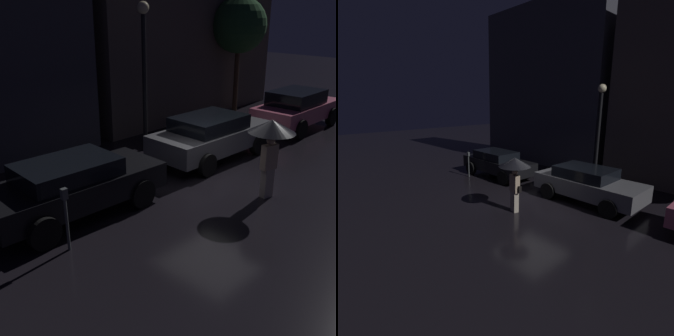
% 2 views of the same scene
% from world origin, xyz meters
% --- Properties ---
extents(ground_plane, '(60.00, 60.00, 0.00)m').
position_xyz_m(ground_plane, '(0.00, 0.00, 0.00)').
color(ground_plane, black).
extents(building_facade_left, '(8.61, 3.00, 9.63)m').
position_xyz_m(building_facade_left, '(-4.42, 6.50, 4.81)').
color(building_facade_left, '#3D3D47').
rests_on(building_facade_left, ground).
extents(parked_car_black, '(4.31, 1.88, 1.37)m').
position_xyz_m(parked_car_black, '(-3.66, 1.29, 0.75)').
color(parked_car_black, black).
rests_on(parked_car_black, ground).
extents(parked_car_grey, '(4.25, 2.00, 1.40)m').
position_xyz_m(parked_car_grey, '(1.59, 1.48, 0.75)').
color(parked_car_grey, slate).
rests_on(parked_car_grey, ground).
extents(pedestrian_with_umbrella, '(1.16, 1.16, 2.03)m').
position_xyz_m(pedestrian_with_umbrella, '(0.31, -1.39, 1.67)').
color(pedestrian_with_umbrella, beige).
rests_on(pedestrian_with_umbrella, ground).
extents(parking_meter, '(0.12, 0.10, 1.35)m').
position_xyz_m(parking_meter, '(-4.63, 0.08, 0.83)').
color(parking_meter, '#4C5154').
rests_on(parking_meter, ground).
extents(street_lamp_near, '(0.37, 0.37, 4.70)m').
position_xyz_m(street_lamp_near, '(0.75, 3.63, 3.06)').
color(street_lamp_near, black).
rests_on(street_lamp_near, ground).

